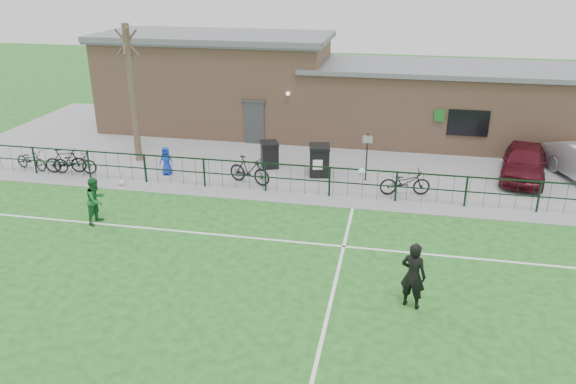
% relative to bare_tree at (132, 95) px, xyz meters
% --- Properties ---
extents(ground, '(90.00, 90.00, 0.00)m').
position_rel_bare_tree_xyz_m(ground, '(8.00, -10.50, -3.00)').
color(ground, '#195619').
rests_on(ground, ground).
extents(paving_strip, '(34.00, 13.00, 0.02)m').
position_rel_bare_tree_xyz_m(paving_strip, '(8.00, 3.00, -2.99)').
color(paving_strip, gray).
rests_on(paving_strip, ground).
extents(pitch_line_touch, '(28.00, 0.10, 0.01)m').
position_rel_bare_tree_xyz_m(pitch_line_touch, '(8.00, -2.70, -3.00)').
color(pitch_line_touch, white).
rests_on(pitch_line_touch, ground).
extents(pitch_line_mid, '(28.00, 0.10, 0.01)m').
position_rel_bare_tree_xyz_m(pitch_line_mid, '(8.00, -6.50, -3.00)').
color(pitch_line_mid, white).
rests_on(pitch_line_mid, ground).
extents(pitch_line_perp, '(0.10, 16.00, 0.01)m').
position_rel_bare_tree_xyz_m(pitch_line_perp, '(10.00, -10.50, -3.00)').
color(pitch_line_perp, white).
rests_on(pitch_line_perp, ground).
extents(perimeter_fence, '(28.00, 0.10, 1.20)m').
position_rel_bare_tree_xyz_m(perimeter_fence, '(8.00, -2.50, -2.40)').
color(perimeter_fence, black).
rests_on(perimeter_fence, ground).
extents(bare_tree, '(0.30, 0.30, 6.00)m').
position_rel_bare_tree_xyz_m(bare_tree, '(0.00, 0.00, 0.00)').
color(bare_tree, '#4B3B2D').
rests_on(bare_tree, ground).
extents(wheelie_bin_left, '(0.93, 0.99, 1.05)m').
position_rel_bare_tree_xyz_m(wheelie_bin_left, '(6.02, 0.26, -2.46)').
color(wheelie_bin_left, black).
rests_on(wheelie_bin_left, paving_strip).
extents(wheelie_bin_right, '(0.94, 1.03, 1.21)m').
position_rel_bare_tree_xyz_m(wheelie_bin_right, '(8.28, -0.29, -2.37)').
color(wheelie_bin_right, black).
rests_on(wheelie_bin_right, paving_strip).
extents(sign_post, '(0.06, 0.06, 2.00)m').
position_rel_bare_tree_xyz_m(sign_post, '(10.25, -0.56, -1.98)').
color(sign_post, black).
rests_on(sign_post, paving_strip).
extents(car_maroon, '(2.51, 4.44, 1.43)m').
position_rel_bare_tree_xyz_m(car_maroon, '(16.59, 0.98, -2.27)').
color(car_maroon, '#420B15').
rests_on(car_maroon, paving_strip).
extents(bicycle_a, '(1.78, 1.00, 0.89)m').
position_rel_bare_tree_xyz_m(bicycle_a, '(-3.96, -2.09, -2.54)').
color(bicycle_a, black).
rests_on(bicycle_a, paving_strip).
extents(bicycle_b, '(1.80, 0.90, 1.04)m').
position_rel_bare_tree_xyz_m(bicycle_b, '(-2.29, -2.16, -2.46)').
color(bicycle_b, black).
rests_on(bicycle_b, paving_strip).
extents(bicycle_c, '(1.95, 0.84, 0.99)m').
position_rel_bare_tree_xyz_m(bicycle_c, '(-1.85, -2.17, -2.48)').
color(bicycle_c, black).
rests_on(bicycle_c, paving_strip).
extents(bicycle_d, '(1.95, 1.08, 1.13)m').
position_rel_bare_tree_xyz_m(bicycle_d, '(5.68, -1.83, -2.41)').
color(bicycle_d, black).
rests_on(bicycle_d, paving_strip).
extents(bicycle_e, '(2.03, 1.05, 1.01)m').
position_rel_bare_tree_xyz_m(bicycle_e, '(11.82, -1.80, -2.47)').
color(bicycle_e, black).
rests_on(bicycle_e, paving_strip).
extents(spectator_child, '(0.59, 0.39, 1.21)m').
position_rel_bare_tree_xyz_m(spectator_child, '(1.99, -1.51, -2.38)').
color(spectator_child, '#1335BA').
rests_on(spectator_child, paving_strip).
extents(goalkeeper_kick, '(2.13, 3.61, 2.58)m').
position_rel_bare_tree_xyz_m(goalkeeper_kick, '(12.03, -9.38, -2.06)').
color(goalkeeper_kick, black).
rests_on(goalkeeper_kick, ground).
extents(outfield_player, '(0.73, 0.87, 1.63)m').
position_rel_bare_tree_xyz_m(outfield_player, '(1.50, -6.36, -2.18)').
color(outfield_player, '#1B612D').
rests_on(outfield_player, ground).
extents(ball_ground, '(0.24, 0.24, 0.24)m').
position_rel_bare_tree_xyz_m(ball_ground, '(0.66, -3.05, -2.88)').
color(ball_ground, white).
rests_on(ball_ground, ground).
extents(clubhouse, '(24.25, 5.40, 4.96)m').
position_rel_bare_tree_xyz_m(clubhouse, '(7.12, 6.00, -0.78)').
color(clubhouse, '#A47A5C').
rests_on(clubhouse, ground).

